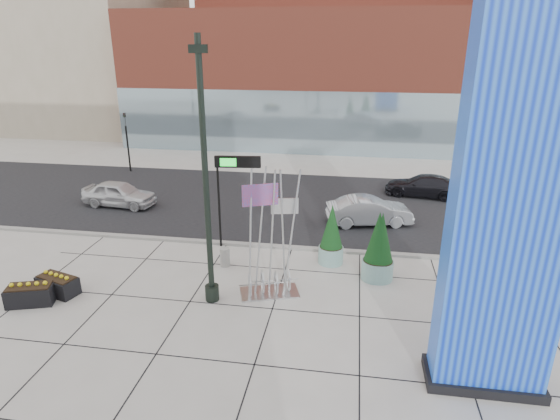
# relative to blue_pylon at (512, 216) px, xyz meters

# --- Properties ---
(ground) EXTENTS (160.00, 160.00, 0.00)m
(ground) POSITION_rel_blue_pylon_xyz_m (-7.30, 3.74, -4.89)
(ground) COLOR #9E9991
(ground) RESTS_ON ground
(street_asphalt) EXTENTS (80.00, 12.00, 0.02)m
(street_asphalt) POSITION_rel_blue_pylon_xyz_m (-7.30, 13.74, -4.88)
(street_asphalt) COLOR black
(street_asphalt) RESTS_ON ground
(curb_edge) EXTENTS (80.00, 0.30, 0.12)m
(curb_edge) POSITION_rel_blue_pylon_xyz_m (-7.30, 7.74, -4.83)
(curb_edge) COLOR gray
(curb_edge) RESTS_ON ground
(tower_podium) EXTENTS (34.00, 10.00, 11.00)m
(tower_podium) POSITION_rel_blue_pylon_xyz_m (-6.30, 30.74, 0.61)
(tower_podium) COLOR #993D2C
(tower_podium) RESTS_ON ground
(tower_glass_front) EXTENTS (34.00, 0.60, 5.00)m
(tower_glass_front) POSITION_rel_blue_pylon_xyz_m (-6.30, 25.94, -2.39)
(tower_glass_front) COLOR #8CA5B2
(tower_glass_front) RESTS_ON ground
(blue_pylon) EXTENTS (3.04, 1.36, 10.12)m
(blue_pylon) POSITION_rel_blue_pylon_xyz_m (0.00, 0.00, 0.00)
(blue_pylon) COLOR #0D30CD
(blue_pylon) RESTS_ON ground
(lamp_post) EXTENTS (0.60, 0.50, 9.02)m
(lamp_post) POSITION_rel_blue_pylon_xyz_m (-8.54, 3.01, -1.20)
(lamp_post) COLOR black
(lamp_post) RESTS_ON ground
(public_art_sculpture) EXTENTS (2.33, 1.65, 4.80)m
(public_art_sculpture) POSITION_rel_blue_pylon_xyz_m (-6.58, 3.77, -3.63)
(public_art_sculpture) COLOR silver
(public_art_sculpture) RESTS_ON ground
(concrete_bollard) EXTENTS (0.41, 0.41, 0.79)m
(concrete_bollard) POSITION_rel_blue_pylon_xyz_m (-8.80, 5.67, -4.50)
(concrete_bollard) COLOR gray
(concrete_bollard) RESTS_ON ground
(overhead_street_sign) EXTENTS (1.97, 0.38, 4.18)m
(overhead_street_sign) POSITION_rel_blue_pylon_xyz_m (-8.80, 7.53, -1.30)
(overhead_street_sign) COLOR black
(overhead_street_sign) RESTS_ON ground
(round_planter_east) EXTENTS (1.12, 1.12, 2.80)m
(round_planter_east) POSITION_rel_blue_pylon_xyz_m (-2.70, 5.54, -3.57)
(round_planter_east) COLOR #7BA69E
(round_planter_east) RESTS_ON ground
(round_planter_mid) EXTENTS (1.10, 1.10, 2.76)m
(round_planter_mid) POSITION_rel_blue_pylon_xyz_m (-2.58, 5.54, -3.58)
(round_planter_mid) COLOR #7BA69E
(round_planter_mid) RESTS_ON ground
(round_planter_west) EXTENTS (1.03, 1.03, 2.59)m
(round_planter_west) POSITION_rel_blue_pylon_xyz_m (-4.51, 6.65, -3.67)
(round_planter_west) COLOR #7BA69E
(round_planter_west) RESTS_ON ground
(box_planter_north) EXTENTS (1.72, 1.20, 0.86)m
(box_planter_north) POSITION_rel_blue_pylon_xyz_m (-14.80, 1.74, -4.50)
(box_planter_north) COLOR black
(box_planter_north) RESTS_ON ground
(box_planter_south) EXTENTS (1.66, 1.15, 0.83)m
(box_planter_south) POSITION_rel_blue_pylon_xyz_m (-14.27, 2.54, -4.51)
(box_planter_south) COLOR black
(box_planter_south) RESTS_ON ground
(car_white_west) EXTENTS (4.22, 2.00, 1.39)m
(car_white_west) POSITION_rel_blue_pylon_xyz_m (-16.58, 11.86, -4.19)
(car_white_west) COLOR silver
(car_white_west) RESTS_ON ground
(car_silver_mid) EXTENTS (4.46, 2.37, 1.40)m
(car_silver_mid) POSITION_rel_blue_pylon_xyz_m (-2.87, 11.27, -4.19)
(car_silver_mid) COLOR #ADB0B5
(car_silver_mid) RESTS_ON ground
(car_dark_east) EXTENTS (4.61, 2.46, 1.27)m
(car_dark_east) POSITION_rel_blue_pylon_xyz_m (0.37, 16.33, -4.25)
(car_dark_east) COLOR black
(car_dark_east) RESTS_ON ground
(traffic_signal) EXTENTS (0.15, 0.18, 4.10)m
(traffic_signal) POSITION_rel_blue_pylon_xyz_m (-19.30, 18.74, -2.59)
(traffic_signal) COLOR black
(traffic_signal) RESTS_ON ground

